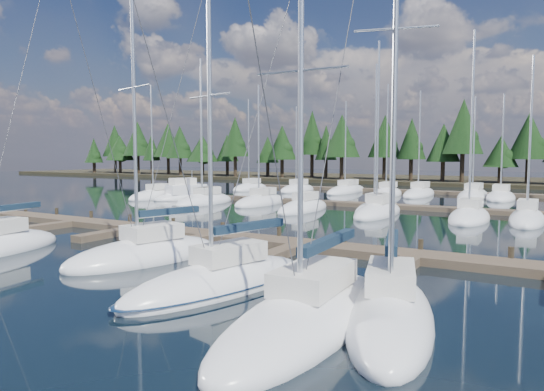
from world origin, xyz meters
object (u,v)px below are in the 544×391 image
Objects in this scene: front_sailboat_4 at (221,282)px; front_sailboat_6 at (390,314)px; main_dock at (206,237)px; front_sailboat_3 at (146,254)px; motor_yacht_left at (186,195)px; front_sailboat_5 at (307,317)px.

front_sailboat_4 is 6.55m from front_sailboat_6.
front_sailboat_6 is at bearing -4.09° from front_sailboat_4.
front_sailboat_6 is (13.48, -8.46, 0.11)m from main_dock.
front_sailboat_3 is at bearing -81.62° from main_dock.
front_sailboat_4 is at bearing -20.43° from front_sailboat_3.
front_sailboat_6 is 1.83× the size of motor_yacht_left.
front_sailboat_4 is 0.97× the size of front_sailboat_5.
main_dock is 2.98× the size of front_sailboat_3.
front_sailboat_4 is (6.11, -2.28, -0.01)m from front_sailboat_3.
front_sailboat_3 is 1.14× the size of front_sailboat_4.
front_sailboat_6 is at bearing -41.70° from motor_yacht_left.
front_sailboat_3 is at bearing 158.75° from front_sailboat_5.
front_sailboat_5 is at bearing -40.71° from main_dock.
motor_yacht_left reaches higher than main_dock.
front_sailboat_6 is at bearing -32.09° from main_dock.
front_sailboat_4 reaches higher than motor_yacht_left.
front_sailboat_6 is at bearing 33.73° from front_sailboat_5.
front_sailboat_4 is 0.84× the size of front_sailboat_6.
front_sailboat_3 is at bearing 159.57° from front_sailboat_4.
motor_yacht_left is at bearing 132.28° from front_sailboat_4.
front_sailboat_4 is 4.84m from front_sailboat_5.
motor_yacht_left is (-19.56, 25.95, 0.15)m from front_sailboat_3.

